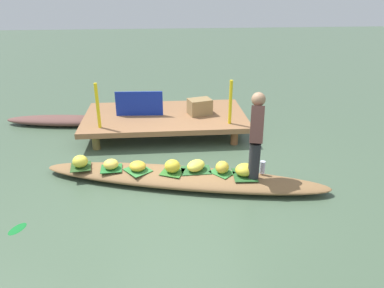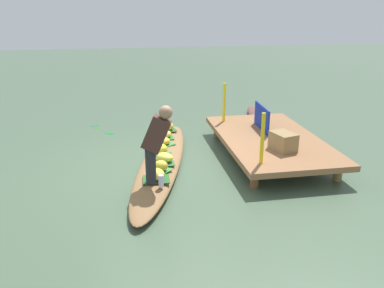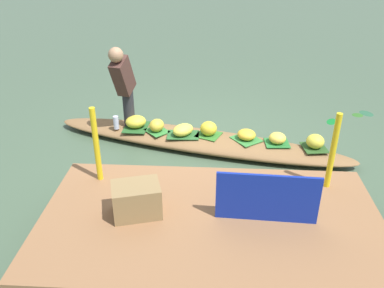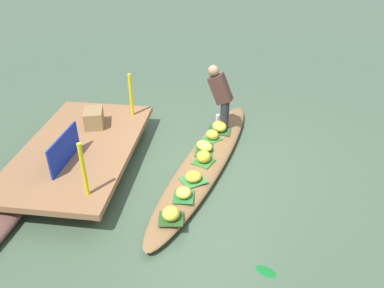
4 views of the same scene
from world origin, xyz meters
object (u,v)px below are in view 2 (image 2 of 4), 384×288
Objects in this scene: produce_crate at (283,141)px; market_banner at (262,118)px; banana_bunch_0 at (165,157)px; banana_bunch_6 at (161,166)px; moored_boat at (261,119)px; banana_bunch_4 at (161,149)px; vendor_boat at (161,162)px; water_bottle at (161,181)px; banana_bunch_1 at (168,126)px; banana_bunch_3 at (156,174)px; vendor_person at (156,140)px; banana_bunch_2 at (166,134)px; banana_bunch_5 at (164,141)px.

market_banner is at bearing 178.57° from produce_crate.
banana_bunch_0 is 1.37× the size of banana_bunch_6.
banana_bunch_4 reaches higher than moored_boat.
market_banner reaches higher than banana_bunch_0.
banana_bunch_4 is at bearing -171.02° from vendor_boat.
banana_bunch_1 is at bearing 171.07° from water_bottle.
banana_bunch_6 is at bearing -15.21° from banana_bunch_0.
banana_bunch_1 is (-1.77, 0.27, 0.01)m from banana_bunch_0.
banana_bunch_0 is (2.55, -2.65, 0.17)m from moored_boat.
moored_boat is 8.44× the size of banana_bunch_3.
moored_boat is 10.72× the size of banana_bunch_4.
banana_bunch_6 is 0.19× the size of vendor_person.
banana_bunch_5 is (0.41, -0.09, -0.00)m from banana_bunch_2.
banana_bunch_2 is 0.19× the size of vendor_person.
banana_bunch_2 reaches higher than moored_boat.
banana_bunch_4 is 0.92× the size of banana_bunch_5.
banana_bunch_2 is at bearing -12.02° from banana_bunch_1.
produce_crate reaches higher than banana_bunch_5.
banana_bunch_3 is 1.17× the size of banana_bunch_5.
vendor_person is (0.45, -0.10, 0.60)m from banana_bunch_6.
moored_boat is at bearing 167.57° from produce_crate.
banana_bunch_2 is (1.26, -2.48, 0.17)m from moored_boat.
vendor_boat is at bearing -10.82° from banana_bunch_2.
moored_boat is 4.52m from water_bottle.
vendor_person is (1.72, -0.28, 0.62)m from banana_bunch_5.
banana_bunch_1 is at bearing 167.98° from banana_bunch_2.
banana_bunch_0 reaches higher than moored_boat.
banana_bunch_5 is at bearing -12.33° from banana_bunch_2.
banana_bunch_6 is 0.76m from vendor_person.
banana_bunch_3 is 1.61m from banana_bunch_5.
banana_bunch_6 is at bearing 167.95° from vendor_person.
market_banner is at bearing 127.87° from vendor_person.
vendor_person is at bearing -164.93° from water_bottle.
banana_bunch_5 is 0.58× the size of produce_crate.
banana_bunch_0 reaches higher than banana_bunch_2.
vendor_person is (1.19, -0.18, 0.59)m from banana_bunch_4.
banana_bunch_4 is 1.22× the size of water_bottle.
water_bottle is at bearing -5.83° from banana_bunch_4.
banana_bunch_1 is 0.92× the size of banana_bunch_5.
banana_bunch_4 reaches higher than vendor_boat.
banana_bunch_4 is 0.75m from banana_bunch_6.
market_banner is at bearing 79.05° from banana_bunch_2.
produce_crate is (-0.56, 2.23, -0.35)m from vendor_person.
banana_bunch_2 is (-1.29, 0.17, -0.00)m from banana_bunch_0.
produce_crate is (-0.71, 2.19, 0.25)m from water_bottle.
water_bottle is at bearing -46.47° from market_banner.
market_banner reaches higher than water_bottle.
banana_bunch_3 reaches higher than banana_bunch_2.
vendor_boat is 18.58× the size of banana_bunch_1.
banana_bunch_1 is at bearing 171.29° from banana_bunch_0.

